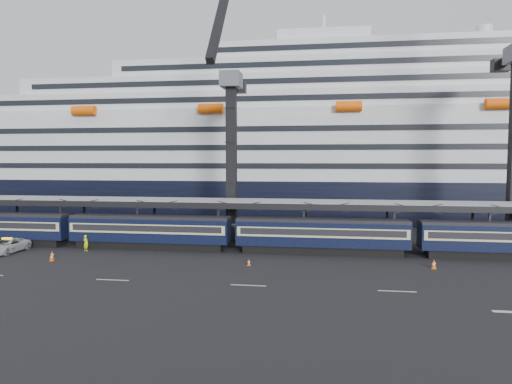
% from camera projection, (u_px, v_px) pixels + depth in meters
% --- Properties ---
extents(ground, '(260.00, 260.00, 0.00)m').
position_uv_depth(ground, '(413.00, 279.00, 39.94)').
color(ground, black).
rests_on(ground, ground).
extents(train, '(133.05, 3.00, 4.05)m').
position_uv_depth(train, '(352.00, 235.00, 50.33)').
color(train, black).
rests_on(train, ground).
extents(canopy, '(130.00, 6.25, 5.53)m').
position_uv_depth(canopy, '(391.00, 204.00, 53.40)').
color(canopy, gray).
rests_on(canopy, ground).
extents(cruise_ship, '(214.09, 28.84, 34.00)m').
position_uv_depth(cruise_ship, '(360.00, 150.00, 84.64)').
color(cruise_ship, black).
rests_on(cruise_ship, ground).
extents(crane_dark_near, '(4.50, 17.75, 35.08)m').
position_uv_depth(crane_dark_near, '(231.00, 149.00, 60.33)').
color(crane_dark_near, '#52545A').
rests_on(crane_dark_near, ground).
extents(pickup_truck, '(2.62, 5.62, 1.56)m').
position_uv_depth(pickup_truck, '(7.00, 246.00, 51.37)').
color(pickup_truck, '#B5B7BC').
rests_on(pickup_truck, ground).
extents(worker, '(0.80, 0.66, 1.88)m').
position_uv_depth(worker, '(86.00, 243.00, 52.26)').
color(worker, '#C6EA0C').
rests_on(worker, ground).
extents(traffic_cone_a, '(0.39, 0.39, 0.78)m').
position_uv_depth(traffic_cone_a, '(52.00, 257.00, 47.21)').
color(traffic_cone_a, '#FF5A08').
rests_on(traffic_cone_a, ground).
extents(traffic_cone_b, '(0.43, 0.43, 0.85)m').
position_uv_depth(traffic_cone_b, '(52.00, 255.00, 48.22)').
color(traffic_cone_b, '#FF5A08').
rests_on(traffic_cone_b, ground).
extents(traffic_cone_c, '(0.34, 0.34, 0.68)m').
position_uv_depth(traffic_cone_c, '(249.00, 262.00, 45.19)').
color(traffic_cone_c, '#FF5A08').
rests_on(traffic_cone_c, ground).
extents(traffic_cone_d, '(0.41, 0.41, 0.81)m').
position_uv_depth(traffic_cone_d, '(434.00, 263.00, 44.35)').
color(traffic_cone_d, '#FF5A08').
rests_on(traffic_cone_d, ground).
extents(traffic_cone_e, '(0.41, 0.41, 0.83)m').
position_uv_depth(traffic_cone_e, '(434.00, 265.00, 43.79)').
color(traffic_cone_e, '#FF5A08').
rests_on(traffic_cone_e, ground).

